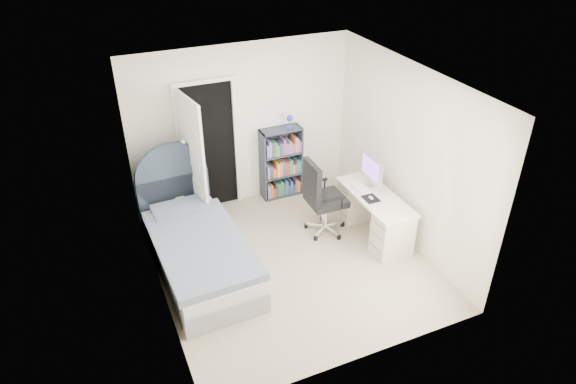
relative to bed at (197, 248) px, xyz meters
name	(u,v)px	position (x,y,z in m)	size (l,w,h in m)	color
room_shell	(291,181)	(1.16, -0.39, 0.94)	(3.50, 3.70, 2.60)	tan
door	(199,156)	(0.39, 1.13, 0.72)	(0.92, 0.82, 2.06)	black
bed	(197,248)	(0.00, 0.00, 0.00)	(1.14, 2.27, 1.38)	gray
nightstand	(184,209)	(0.06, 0.93, 0.03)	(0.35, 0.35, 0.53)	tan
floor_lamp	(186,190)	(0.14, 1.07, 0.25)	(0.20, 0.20, 1.38)	silver
bookcase	(282,165)	(1.73, 1.27, 0.23)	(0.65, 0.28, 1.38)	#333846
desk	(374,213)	(2.50, -0.28, 0.05)	(0.54, 1.35, 1.11)	beige
office_chair	(321,195)	(1.82, 0.07, 0.32)	(0.59, 0.60, 1.15)	silver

